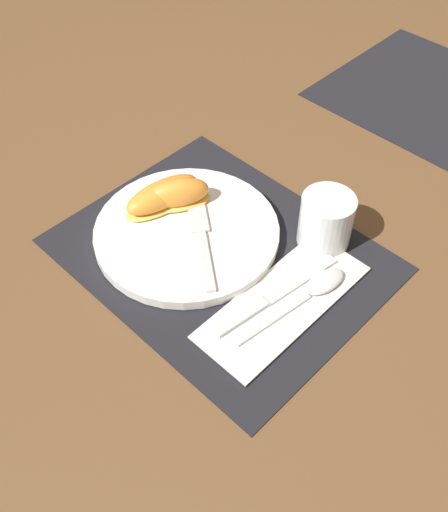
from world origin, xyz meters
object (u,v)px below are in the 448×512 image
at_px(plate, 187,232).
at_px(spoon, 311,291).
at_px(juice_glass, 325,223).
at_px(citrus_wedge_0, 177,194).
at_px(knife, 274,296).
at_px(citrus_wedge_1, 162,196).
at_px(fork, 201,236).

distance_m(plate, spoon, 0.20).
bearing_deg(juice_glass, citrus_wedge_0, -151.32).
height_order(knife, citrus_wedge_1, citrus_wedge_1).
relative_size(plate, spoon, 1.42).
xyz_separation_m(plate, knife, (0.17, 0.00, -0.00)).
relative_size(knife, fork, 1.35).
bearing_deg(juice_glass, citrus_wedge_1, -149.60).
xyz_separation_m(plate, fork, (0.03, 0.00, 0.01)).
bearing_deg(juice_glass, spoon, -60.86).
relative_size(spoon, fork, 1.24).
bearing_deg(citrus_wedge_0, plate, -30.00).
height_order(juice_glass, citrus_wedge_0, juice_glass).
bearing_deg(spoon, knife, -128.16).
height_order(spoon, citrus_wedge_1, citrus_wedge_1).
distance_m(fork, citrus_wedge_0, 0.08).
xyz_separation_m(juice_glass, fork, (-0.12, -0.13, -0.02)).
xyz_separation_m(juice_glass, knife, (0.02, -0.13, -0.03)).
bearing_deg(citrus_wedge_1, fork, -4.06).
bearing_deg(knife, juice_glass, 98.68).
distance_m(plate, knife, 0.17).
relative_size(citrus_wedge_0, citrus_wedge_1, 0.81).
height_order(knife, fork, fork).
bearing_deg(juice_glass, fork, -132.63).
height_order(plate, knife, plate).
relative_size(knife, spoon, 1.09).
bearing_deg(citrus_wedge_0, citrus_wedge_1, -133.42).
distance_m(juice_glass, fork, 0.18).
distance_m(plate, citrus_wedge_0, 0.06).
xyz_separation_m(juice_glass, spoon, (0.05, -0.09, -0.03)).
xyz_separation_m(plate, citrus_wedge_1, (-0.06, 0.01, 0.02)).
distance_m(spoon, citrus_wedge_0, 0.25).
bearing_deg(citrus_wedge_1, plate, -8.80).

